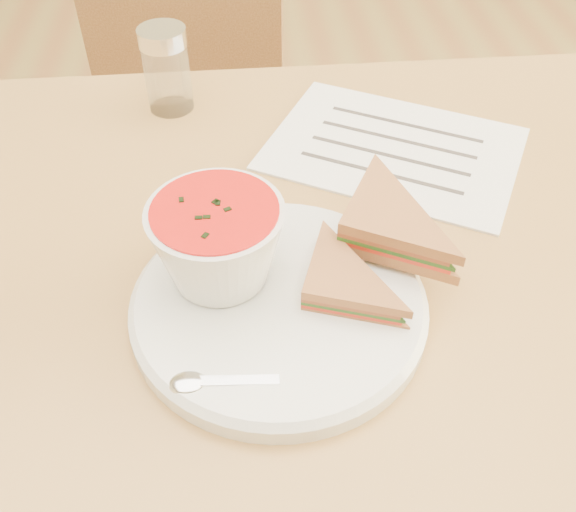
{
  "coord_description": "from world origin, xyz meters",
  "views": [
    {
      "loc": [
        -0.0,
        -0.46,
        1.19
      ],
      "look_at": [
        0.03,
        -0.07,
        0.8
      ],
      "focal_mm": 40.0,
      "sensor_mm": 36.0,
      "label": 1
    }
  ],
  "objects_px": {
    "dining_table": "(260,436)",
    "condiment_shaker": "(167,70)",
    "plate": "(279,306)",
    "chair_far": "(176,176)",
    "soup_bowl": "(218,246)"
  },
  "relations": [
    {
      "from": "dining_table",
      "to": "plate",
      "type": "bearing_deg",
      "value": -76.16
    },
    {
      "from": "dining_table",
      "to": "chair_far",
      "type": "xyz_separation_m",
      "value": [
        -0.13,
        0.54,
        0.05
      ]
    },
    {
      "from": "dining_table",
      "to": "chair_far",
      "type": "distance_m",
      "value": 0.55
    },
    {
      "from": "dining_table",
      "to": "chair_far",
      "type": "relative_size",
      "value": 1.16
    },
    {
      "from": "chair_far",
      "to": "condiment_shaker",
      "type": "relative_size",
      "value": 8.25
    },
    {
      "from": "soup_bowl",
      "to": "dining_table",
      "type": "bearing_deg",
      "value": 66.56
    },
    {
      "from": "chair_far",
      "to": "plate",
      "type": "bearing_deg",
      "value": 114.24
    },
    {
      "from": "dining_table",
      "to": "condiment_shaker",
      "type": "bearing_deg",
      "value": 107.99
    },
    {
      "from": "condiment_shaker",
      "to": "soup_bowl",
      "type": "bearing_deg",
      "value": -79.83
    },
    {
      "from": "plate",
      "to": "condiment_shaker",
      "type": "distance_m",
      "value": 0.37
    },
    {
      "from": "dining_table",
      "to": "soup_bowl",
      "type": "xyz_separation_m",
      "value": [
        -0.03,
        -0.06,
        0.43
      ]
    },
    {
      "from": "dining_table",
      "to": "plate",
      "type": "relative_size",
      "value": 3.82
    },
    {
      "from": "condiment_shaker",
      "to": "chair_far",
      "type": "bearing_deg",
      "value": 98.9
    },
    {
      "from": "plate",
      "to": "condiment_shaker",
      "type": "relative_size",
      "value": 2.52
    },
    {
      "from": "dining_table",
      "to": "condiment_shaker",
      "type": "relative_size",
      "value": 9.61
    }
  ]
}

